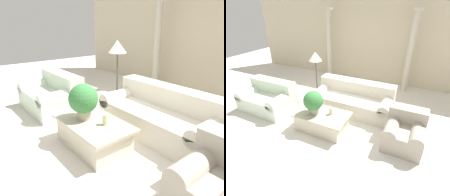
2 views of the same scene
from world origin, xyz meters
TOP-DOWN VIEW (x-y plane):
  - ground_plane at (0.00, 0.00)m, footprint 16.00×16.00m
  - wall_back at (0.00, 3.04)m, footprint 10.00×0.06m
  - sofa_long at (0.45, 0.62)m, footprint 2.15×0.93m
  - loveseat at (-1.74, -0.38)m, footprint 1.41×0.93m
  - coffee_table at (0.11, -0.54)m, footprint 1.28×0.75m
  - potted_plant at (-0.06, -0.59)m, footprint 0.46×0.46m
  - pillar_candle at (0.32, -0.46)m, footprint 0.08×0.08m
  - floor_lamp at (-0.76, 0.66)m, footprint 0.37×0.37m
  - column_left at (-1.35, 2.58)m, footprint 0.26×0.26m
  - column_right at (1.57, 2.58)m, footprint 0.26×0.26m
  - armchair at (1.93, -0.22)m, footprint 0.78×0.86m

SIDE VIEW (x-z plane):
  - ground_plane at x=0.00m, z-range 0.00..0.00m
  - coffee_table at x=0.11m, z-range 0.01..0.44m
  - sofa_long at x=0.45m, z-range -0.07..0.72m
  - armchair at x=1.93m, z-range -0.05..0.71m
  - loveseat at x=-1.74m, z-range -0.07..0.73m
  - pillar_candle at x=0.32m, z-range 0.43..0.59m
  - potted_plant at x=-0.06m, z-range 0.46..1.01m
  - floor_lamp at x=-0.76m, z-range 0.55..2.06m
  - column_left at x=-1.35m, z-range 0.03..2.61m
  - column_right at x=1.57m, z-range 0.03..2.61m
  - wall_back at x=0.00m, z-range 0.00..3.20m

